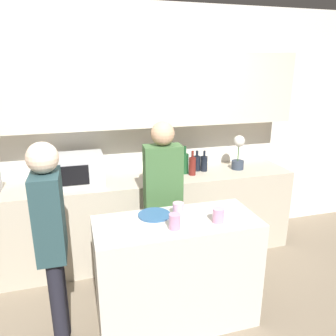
% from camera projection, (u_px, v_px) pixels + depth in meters
% --- Properties ---
extents(back_wall, '(6.40, 0.40, 2.70)m').
position_uv_depth(back_wall, '(124.00, 117.00, 3.53)').
color(back_wall, silver).
rests_on(back_wall, ground_plane).
extents(back_counter, '(3.60, 0.62, 0.92)m').
position_uv_depth(back_counter, '(132.00, 218.00, 3.60)').
color(back_counter, '#B7AD99').
rests_on(back_counter, ground_plane).
extents(kitchen_island, '(1.28, 0.55, 0.92)m').
position_uv_depth(kitchen_island, '(177.00, 272.00, 2.66)').
color(kitchen_island, beige).
rests_on(kitchen_island, ground_plane).
extents(microwave, '(0.52, 0.39, 0.30)m').
position_uv_depth(microwave, '(77.00, 170.00, 3.28)').
color(microwave, '#B7BABC').
rests_on(microwave, back_counter).
extents(potted_plant, '(0.14, 0.14, 0.40)m').
position_uv_depth(potted_plant, '(238.00, 152.00, 3.74)').
color(potted_plant, '#333D4C').
rests_on(potted_plant, back_counter).
extents(bottle_0, '(0.08, 0.08, 0.30)m').
position_uv_depth(bottle_0, '(154.00, 168.00, 3.45)').
color(bottle_0, black).
rests_on(bottle_0, back_counter).
extents(bottle_1, '(0.09, 0.09, 0.26)m').
position_uv_depth(bottle_1, '(161.00, 166.00, 3.57)').
color(bottle_1, maroon).
rests_on(bottle_1, back_counter).
extents(bottle_2, '(0.06, 0.06, 0.32)m').
position_uv_depth(bottle_2, '(168.00, 164.00, 3.57)').
color(bottle_2, maroon).
rests_on(bottle_2, back_counter).
extents(bottle_3, '(0.08, 0.08, 0.22)m').
position_uv_depth(bottle_3, '(173.00, 165.00, 3.65)').
color(bottle_3, silver).
rests_on(bottle_3, back_counter).
extents(bottle_4, '(0.08, 0.08, 0.31)m').
position_uv_depth(bottle_4, '(185.00, 163.00, 3.61)').
color(bottle_4, '#194723').
rests_on(bottle_4, back_counter).
extents(bottle_5, '(0.08, 0.08, 0.27)m').
position_uv_depth(bottle_5, '(192.00, 166.00, 3.56)').
color(bottle_5, maroon).
rests_on(bottle_5, back_counter).
extents(bottle_6, '(0.09, 0.09, 0.23)m').
position_uv_depth(bottle_6, '(197.00, 163.00, 3.72)').
color(bottle_6, black).
rests_on(bottle_6, back_counter).
extents(bottle_7, '(0.08, 0.08, 0.24)m').
position_uv_depth(bottle_7, '(204.00, 163.00, 3.70)').
color(bottle_7, black).
rests_on(bottle_7, back_counter).
extents(plate_on_island, '(0.26, 0.26, 0.01)m').
position_uv_depth(plate_on_island, '(154.00, 215.00, 2.60)').
color(plate_on_island, '#2D5684').
rests_on(plate_on_island, kitchen_island).
extents(cup_0, '(0.09, 0.09, 0.11)m').
position_uv_depth(cup_0, '(218.00, 215.00, 2.48)').
color(cup_0, '#D290B6').
rests_on(cup_0, kitchen_island).
extents(cup_1, '(0.09, 0.09, 0.11)m').
position_uv_depth(cup_1, '(175.00, 222.00, 2.38)').
color(cup_1, '#BF85AA').
rests_on(cup_1, kitchen_island).
extents(cup_2, '(0.09, 0.09, 0.10)m').
position_uv_depth(cup_2, '(178.00, 209.00, 2.61)').
color(cup_2, '#DFA1BD').
rests_on(cup_2, kitchen_island).
extents(person_left, '(0.21, 0.34, 1.59)m').
position_uv_depth(person_left, '(51.00, 233.00, 2.29)').
color(person_left, black).
rests_on(person_left, ground_plane).
extents(person_center, '(0.35, 0.21, 1.60)m').
position_uv_depth(person_center, '(163.00, 192.00, 3.01)').
color(person_center, black).
rests_on(person_center, ground_plane).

